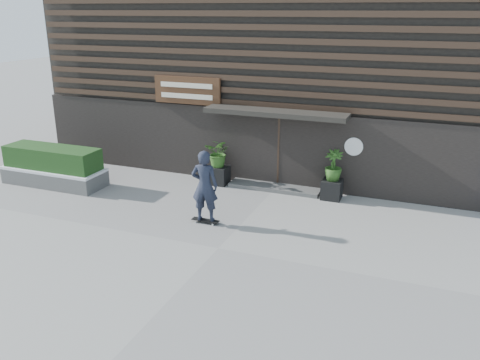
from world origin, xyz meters
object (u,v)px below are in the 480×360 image
at_px(planter_pot_left, 219,175).
at_px(skateboarder, 205,186).
at_px(planter_pot_right, 332,189).
at_px(raised_bed, 55,177).

bearing_deg(planter_pot_left, skateboarder, -73.01).
relative_size(planter_pot_right, skateboarder, 0.29).
relative_size(raised_bed, skateboarder, 1.69).
bearing_deg(raised_bed, planter_pot_left, 21.76).
bearing_deg(skateboarder, planter_pot_left, 106.99).
distance_m(planter_pot_right, raised_bed, 9.15).
height_order(planter_pot_right, raised_bed, planter_pot_right).
bearing_deg(planter_pot_left, raised_bed, -158.24).
bearing_deg(skateboarder, raised_bed, 169.90).
xyz_separation_m(planter_pot_right, raised_bed, (-8.92, -2.04, -0.05)).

